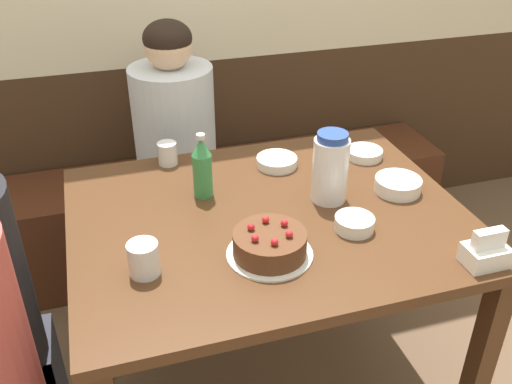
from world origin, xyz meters
The scene contains 14 objects.
ground_plane centered at (0.00, 0.00, 0.00)m, with size 12.00×12.00×0.00m, color brown.
bench_seat centered at (0.00, 0.83, 0.23)m, with size 2.15×0.38×0.46m.
dining_table centered at (0.00, 0.00, 0.64)m, with size 1.16×0.91×0.74m.
birthday_cake centered at (-0.06, -0.19, 0.77)m, with size 0.23×0.23×0.09m.
water_pitcher centered at (0.20, 0.03, 0.85)m, with size 0.11×0.11×0.22m.
soju_bottle centered at (-0.16, 0.16, 0.84)m, with size 0.06×0.06×0.21m.
napkin_holder centered at (0.46, -0.39, 0.78)m, with size 0.11×0.08×0.11m.
bowl_soup_white centered at (0.21, -0.15, 0.76)m, with size 0.11×0.11×0.04m.
bowl_rice_small centered at (0.12, 0.28, 0.76)m, with size 0.14×0.14×0.03m.
bowl_side_dish centered at (0.43, 0.01, 0.76)m, with size 0.15×0.15×0.04m.
bowl_sauce_shallow centered at (0.43, 0.24, 0.76)m, with size 0.13×0.13×0.03m.
glass_water_tall centered at (-0.23, 0.40, 0.78)m, with size 0.07×0.07×0.08m.
glass_tumbler_short centered at (-0.39, -0.17, 0.78)m, with size 0.08×0.08×0.09m.
person_teal_shirt centered at (-0.16, 0.72, 0.54)m, with size 0.32×0.34×1.15m.
Camera 1 is at (-0.45, -1.34, 1.66)m, focal length 40.00 mm.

